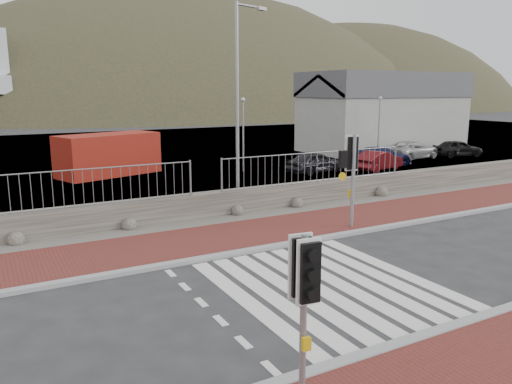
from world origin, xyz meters
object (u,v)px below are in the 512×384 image
traffic_signal_near (304,283)px  streetlight (240,95)px  car_b (379,161)px  car_d (411,150)px  car_e (458,148)px  car_a (315,162)px  traffic_signal_far (353,161)px  shipping_container (108,155)px  car_c (381,156)px

traffic_signal_near → streetlight: bearing=73.8°
car_b → car_d: (5.29, 2.65, 0.04)m
car_e → car_b: bearing=116.6°
streetlight → car_b: bearing=2.0°
car_a → car_d: size_ratio=0.81×
traffic_signal_near → car_d: 28.28m
traffic_signal_far → shipping_container: 15.51m
traffic_signal_far → car_d: size_ratio=0.73×
car_b → car_c: bearing=-61.7°
traffic_signal_near → streetlight: 12.81m
car_e → traffic_signal_near: bearing=140.3°
streetlight → car_d: size_ratio=1.79×
traffic_signal_near → car_a: traffic_signal_near is taller
streetlight → shipping_container: bearing=86.0°
shipping_container → car_a: size_ratio=1.53×
traffic_signal_far → car_d: (14.63, 11.57, -1.67)m
car_d → car_a: bearing=90.9°
streetlight → car_a: size_ratio=2.21×
traffic_signal_far → car_e: (18.21, 10.79, -1.68)m
traffic_signal_near → traffic_signal_far: size_ratio=0.82×
car_c → car_e: 7.36m
traffic_signal_near → car_d: traffic_signal_near is taller
shipping_container → car_b: shipping_container is taller
streetlight → shipping_container: streetlight is taller
traffic_signal_far → car_c: size_ratio=0.81×
traffic_signal_near → car_d: bearing=47.8°
car_a → car_c: 5.25m
car_e → car_c: bearing=108.1°
streetlight → car_a: bearing=16.6°
streetlight → car_d: 18.22m
car_a → car_e: size_ratio=1.02×
traffic_signal_near → car_e: bearing=42.2°
car_b → car_d: size_ratio=0.79×
car_c → car_d: bearing=-61.8°
traffic_signal_near → streetlight: (4.88, 11.59, 2.48)m
car_d → streetlight: bearing=103.8°
traffic_signal_near → shipping_container: bearing=91.2°
streetlight → shipping_container: 11.06m
traffic_signal_near → shipping_container: 21.90m
car_c → streetlight: bearing=124.8°
shipping_container → car_e: bearing=-29.3°
shipping_container → car_d: shipping_container is taller
car_b → car_d: car_d is taller
car_a → car_e: 12.61m
car_b → traffic_signal_near: bearing=120.0°
traffic_signal_near → shipping_container: (2.09, 21.79, -0.74)m
car_a → car_c: bearing=-92.9°
traffic_signal_far → car_d: traffic_signal_far is taller
car_e → car_d: bearing=92.5°
car_b → traffic_signal_far: bearing=118.7°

